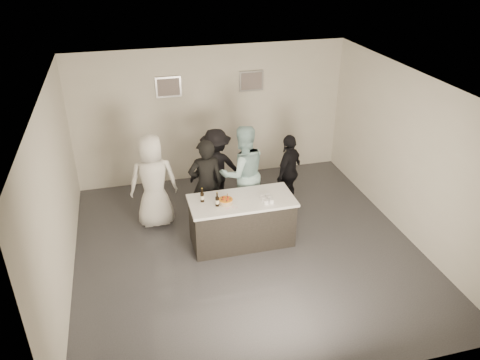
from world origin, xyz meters
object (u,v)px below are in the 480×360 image
at_px(cake, 226,202).
at_px(person_guest_left, 153,181).
at_px(person_guest_back, 216,168).
at_px(beer_bottle_b, 217,199).
at_px(person_guest_right, 289,171).
at_px(bar_counter, 242,221).
at_px(person_main_blue, 243,173).
at_px(beer_bottle_a, 202,195).
at_px(person_main_black, 206,184).

xyz_separation_m(cake, person_guest_left, (-1.14, 1.09, -0.01)).
bearing_deg(person_guest_back, cake, 88.96).
height_order(beer_bottle_b, person_guest_back, person_guest_back).
bearing_deg(person_guest_right, beer_bottle_b, -11.52).
relative_size(beer_bottle_b, person_guest_right, 0.16).
bearing_deg(bar_counter, person_guest_right, 39.23).
height_order(beer_bottle_b, person_guest_right, person_guest_right).
xyz_separation_m(beer_bottle_b, person_main_blue, (0.71, 0.96, -0.06)).
bearing_deg(cake, person_guest_back, 84.17).
height_order(bar_counter, beer_bottle_a, beer_bottle_a).
distance_m(beer_bottle_a, person_guest_back, 1.49).
relative_size(bar_counter, cake, 7.59).
xyz_separation_m(cake, person_main_black, (-0.20, 0.78, -0.04)).
bearing_deg(person_guest_right, bar_counter, -5.63).
bearing_deg(beer_bottle_b, cake, 15.92).
bearing_deg(person_guest_back, person_guest_right, 166.51).
xyz_separation_m(beer_bottle_a, person_guest_left, (-0.76, 0.93, -0.11)).
xyz_separation_m(beer_bottle_b, person_main_black, (-0.04, 0.82, -0.13)).
bearing_deg(person_main_blue, person_guest_left, -11.91).
height_order(person_guest_left, person_guest_back, person_guest_left).
height_order(beer_bottle_a, person_guest_left, person_guest_left).
bearing_deg(person_guest_back, bar_counter, 100.44).
relative_size(bar_counter, person_guest_right, 1.18).
height_order(cake, person_guest_back, person_guest_back).
height_order(bar_counter, person_main_blue, person_main_blue).
bearing_deg(person_guest_right, beer_bottle_a, -19.47).
bearing_deg(person_guest_back, beer_bottle_b, 83.52).
relative_size(person_main_black, person_guest_back, 1.08).
xyz_separation_m(bar_counter, person_guest_right, (1.25, 1.02, 0.34)).
bearing_deg(beer_bottle_a, cake, -23.26).
bearing_deg(person_main_blue, person_guest_right, -176.29).
bearing_deg(beer_bottle_b, person_main_black, 92.79).
distance_m(person_main_black, person_guest_back, 0.85).
height_order(person_main_blue, person_guest_back, person_main_blue).
bearing_deg(person_guest_right, person_guest_back, -63.14).
height_order(bar_counter, cake, cake).
relative_size(cake, person_guest_right, 0.15).
relative_size(cake, person_guest_back, 0.15).
bearing_deg(bar_counter, person_guest_back, 95.65).
bearing_deg(person_main_blue, person_main_black, 4.52).
bearing_deg(person_guest_back, person_guest_left, 23.81).
bearing_deg(beer_bottle_b, bar_counter, 12.97).
xyz_separation_m(bar_counter, beer_bottle_b, (-0.46, -0.11, 0.58)).
height_order(bar_counter, person_guest_left, person_guest_left).
bearing_deg(person_guest_left, beer_bottle_a, 130.15).
relative_size(person_main_blue, person_guest_left, 1.04).
xyz_separation_m(person_main_black, person_main_blue, (0.75, 0.14, 0.07)).
distance_m(person_guest_left, person_guest_right, 2.70).
relative_size(person_main_blue, person_guest_back, 1.16).
relative_size(person_main_black, person_guest_right, 1.13).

